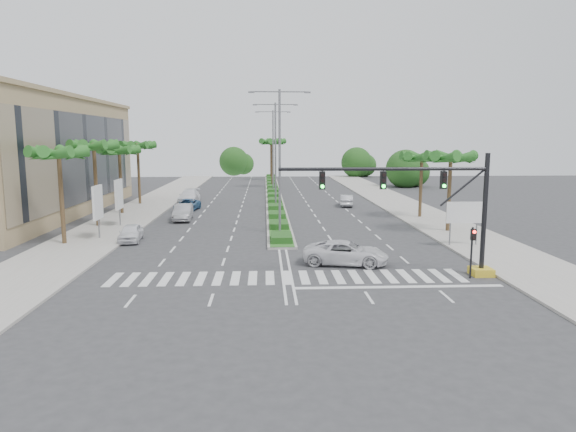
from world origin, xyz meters
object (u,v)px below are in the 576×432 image
Objects in this scene: car_crossing at (346,253)px; car_right at (346,200)px; car_parked_d at (189,196)px; car_parked_b at (183,212)px; car_parked_c at (187,205)px; car_parked_a at (131,233)px.

car_right is (4.59, 28.51, -0.07)m from car_crossing.
car_crossing is at bearing -63.93° from car_parked_d.
car_parked_b is at bearing 36.66° from car_right.
car_crossing is at bearing -53.51° from car_parked_c.
car_right is (20.30, 20.36, 0.01)m from car_parked_a.
car_parked_d reaches higher than car_parked_c.
car_parked_c is 7.29m from car_parked_d.
car_crossing is (15.71, -8.14, 0.08)m from car_parked_a.
car_parked_a is 0.85× the size of car_parked_c.
car_parked_b is 20.40m from car_right.
car_parked_c is 28.90m from car_crossing.
car_parked_b is 6.75m from car_parked_c.
car_parked_d is at bearing 82.95° from car_parked_a.
car_parked_a is 10.77m from car_parked_b.
car_parked_b is at bearing -82.41° from car_parked_d.
car_crossing is 1.31× the size of car_right.
car_crossing is (13.27, -18.63, -0.03)m from car_parked_b.
car_parked_d reaches higher than car_parked_b.
car_parked_b is 0.86× the size of car_parked_d.
car_parked_d is at bearing -4.28° from car_right.
car_parked_a is 0.96× the size of car_right.
car_parked_c is 18.71m from car_right.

